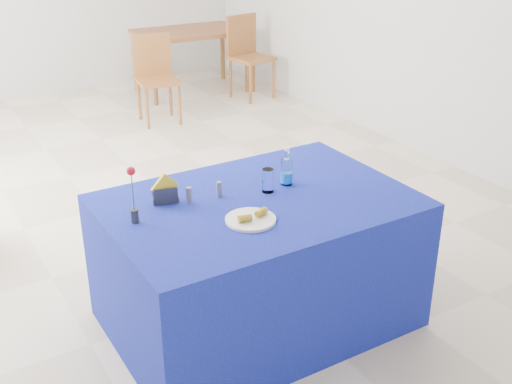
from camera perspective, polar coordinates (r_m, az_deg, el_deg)
floor at (r=5.26m, az=-8.18°, el=-0.33°), size 7.00×7.00×0.00m
plate at (r=3.15m, az=-0.49°, el=-2.48°), size 0.25×0.25×0.01m
drinking_glass at (r=3.44m, az=1.06°, el=1.03°), size 0.07×0.07×0.13m
salt_shaker at (r=3.34m, az=-5.97°, el=-0.26°), size 0.03×0.03×0.08m
pepper_shaker at (r=3.40m, az=-3.30°, el=0.25°), size 0.03×0.03×0.08m
blue_table at (r=3.55m, az=0.18°, el=-6.22°), size 1.60×1.10×0.76m
water_bottle at (r=3.53m, az=2.73°, el=1.78°), size 0.07×0.07×0.21m
napkin_holder at (r=3.35m, az=-8.08°, el=-0.17°), size 0.15×0.08×0.17m
rose_vase at (r=3.14m, az=-10.86°, el=-0.46°), size 0.04×0.04×0.29m
oak_table at (r=8.00m, az=-5.92°, el=13.59°), size 1.31×0.88×0.76m
chair_bg_left at (r=6.97m, az=-8.94°, el=10.48°), size 0.46×0.46×0.91m
chair_bg_right at (r=7.78m, az=-0.79°, el=12.47°), size 0.50×0.50×0.96m
banana_pieces at (r=3.14m, az=-0.25°, el=-2.07°), size 0.18×0.07×0.03m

